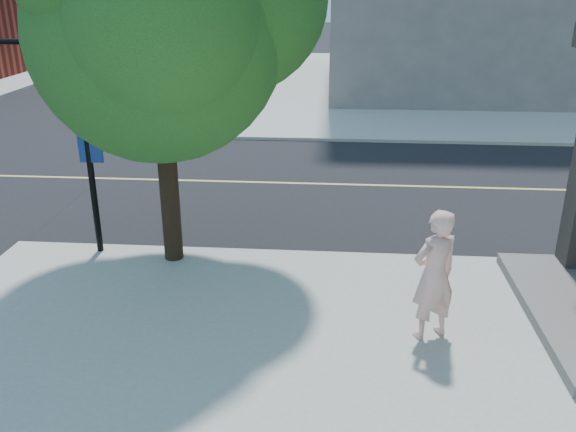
{
  "coord_description": "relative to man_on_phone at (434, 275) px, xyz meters",
  "views": [
    {
      "loc": [
        5.32,
        -10.73,
        5.05
      ],
      "look_at": [
        4.56,
        -1.18,
        1.3
      ],
      "focal_mm": 37.77,
      "sensor_mm": 36.0,
      "label": 1
    }
  ],
  "objects": [
    {
      "name": "street_tree",
      "position": [
        -4.33,
        2.37,
        3.57
      ],
      "size": [
        5.33,
        4.85,
        7.08
      ],
      "rotation": [
        0.0,
        0.0,
        -0.39
      ],
      "color": "black",
      "rests_on": "sidewalk_se"
    },
    {
      "name": "ground",
      "position": [
        -6.79,
        2.86,
        -1.12
      ],
      "size": [
        140.0,
        140.0,
        0.0
      ],
      "primitive_type": "plane",
      "color": "black",
      "rests_on": "ground"
    },
    {
      "name": "road_ew",
      "position": [
        -6.79,
        7.36,
        -1.11
      ],
      "size": [
        140.0,
        9.0,
        0.01
      ],
      "primitive_type": "cube",
      "color": "black",
      "rests_on": "ground"
    },
    {
      "name": "sidewalk_ne",
      "position": [
        6.71,
        24.36,
        -1.06
      ],
      "size": [
        29.0,
        25.0,
        0.12
      ],
      "primitive_type": "cube",
      "color": "#ACACA2",
      "rests_on": "ground"
    },
    {
      "name": "man_on_phone",
      "position": [
        0.0,
        0.0,
        0.0
      ],
      "size": [
        0.87,
        0.77,
        1.99
      ],
      "primitive_type": "imported",
      "rotation": [
        0.0,
        0.0,
        3.65
      ],
      "color": "beige",
      "rests_on": "sidewalk_se"
    }
  ]
}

